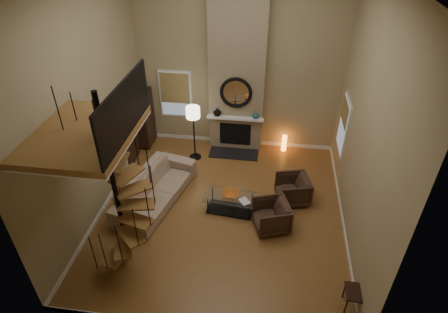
# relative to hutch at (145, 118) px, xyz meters

# --- Properties ---
(ground) EXTENTS (6.00, 6.50, 0.01)m
(ground) POSITION_rel_hutch_xyz_m (2.82, -2.78, -0.95)
(ground) COLOR #A26E34
(ground) RESTS_ON ground
(back_wall) EXTENTS (6.00, 0.02, 5.50)m
(back_wall) POSITION_rel_hutch_xyz_m (2.82, 0.47, 1.80)
(back_wall) COLOR tan
(back_wall) RESTS_ON ground
(front_wall) EXTENTS (6.00, 0.02, 5.50)m
(front_wall) POSITION_rel_hutch_xyz_m (2.82, -6.03, 1.80)
(front_wall) COLOR tan
(front_wall) RESTS_ON ground
(left_wall) EXTENTS (0.02, 6.50, 5.50)m
(left_wall) POSITION_rel_hutch_xyz_m (-0.18, -2.78, 1.80)
(left_wall) COLOR tan
(left_wall) RESTS_ON ground
(right_wall) EXTENTS (0.02, 6.50, 5.50)m
(right_wall) POSITION_rel_hutch_xyz_m (5.82, -2.78, 1.80)
(right_wall) COLOR tan
(right_wall) RESTS_ON ground
(baseboard_back) EXTENTS (6.00, 0.02, 0.12)m
(baseboard_back) POSITION_rel_hutch_xyz_m (2.82, 0.46, -0.89)
(baseboard_back) COLOR white
(baseboard_back) RESTS_ON ground
(baseboard_left) EXTENTS (0.02, 6.50, 0.12)m
(baseboard_left) POSITION_rel_hutch_xyz_m (-0.17, -2.78, -0.89)
(baseboard_left) COLOR white
(baseboard_left) RESTS_ON ground
(baseboard_right) EXTENTS (0.02, 6.50, 0.12)m
(baseboard_right) POSITION_rel_hutch_xyz_m (5.81, -2.78, -0.89)
(baseboard_right) COLOR white
(baseboard_right) RESTS_ON ground
(chimney_breast) EXTENTS (1.60, 0.38, 5.50)m
(chimney_breast) POSITION_rel_hutch_xyz_m (2.82, 0.28, 1.80)
(chimney_breast) COLOR #8A775A
(chimney_breast) RESTS_ON ground
(hearth) EXTENTS (1.50, 0.60, 0.04)m
(hearth) POSITION_rel_hutch_xyz_m (2.82, -0.21, -0.93)
(hearth) COLOR black
(hearth) RESTS_ON ground
(firebox) EXTENTS (0.95, 0.02, 0.72)m
(firebox) POSITION_rel_hutch_xyz_m (2.82, 0.08, -0.40)
(firebox) COLOR black
(firebox) RESTS_ON chimney_breast
(mantel) EXTENTS (1.70, 0.18, 0.06)m
(mantel) POSITION_rel_hutch_xyz_m (2.82, 0.00, 0.20)
(mantel) COLOR white
(mantel) RESTS_ON chimney_breast
(mirror_frame) EXTENTS (0.94, 0.10, 0.94)m
(mirror_frame) POSITION_rel_hutch_xyz_m (2.82, 0.06, 1.00)
(mirror_frame) COLOR black
(mirror_frame) RESTS_ON chimney_breast
(mirror_disc) EXTENTS (0.80, 0.01, 0.80)m
(mirror_disc) POSITION_rel_hutch_xyz_m (2.82, 0.07, 1.00)
(mirror_disc) COLOR white
(mirror_disc) RESTS_ON chimney_breast
(vase_left) EXTENTS (0.24, 0.24, 0.25)m
(vase_left) POSITION_rel_hutch_xyz_m (2.27, 0.04, 0.35)
(vase_left) COLOR black
(vase_left) RESTS_ON mantel
(vase_right) EXTENTS (0.20, 0.20, 0.21)m
(vase_right) POSITION_rel_hutch_xyz_m (3.42, 0.04, 0.33)
(vase_right) COLOR #17514E
(vase_right) RESTS_ON mantel
(window_back) EXTENTS (1.02, 0.06, 1.52)m
(window_back) POSITION_rel_hutch_xyz_m (0.92, 0.45, 0.67)
(window_back) COLOR white
(window_back) RESTS_ON back_wall
(window_right) EXTENTS (0.06, 1.02, 1.52)m
(window_right) POSITION_rel_hutch_xyz_m (5.79, -0.78, 0.68)
(window_right) COLOR white
(window_right) RESTS_ON right_wall
(entry_door) EXTENTS (0.10, 1.05, 2.16)m
(entry_door) POSITION_rel_hutch_xyz_m (-0.14, -0.98, 0.10)
(entry_door) COLOR white
(entry_door) RESTS_ON ground
(loft) EXTENTS (1.70, 2.20, 1.09)m
(loft) POSITION_rel_hutch_xyz_m (0.77, -4.58, 2.29)
(loft) COLOR olive
(loft) RESTS_ON left_wall
(spiral_stair) EXTENTS (1.47, 1.47, 4.06)m
(spiral_stair) POSITION_rel_hutch_xyz_m (1.04, -4.57, 0.83)
(spiral_stair) COLOR black
(spiral_stair) RESTS_ON ground
(hutch) EXTENTS (0.37, 0.79, 1.77)m
(hutch) POSITION_rel_hutch_xyz_m (0.00, 0.00, 0.00)
(hutch) COLOR black
(hutch) RESTS_ON ground
(sofa) EXTENTS (1.67, 2.90, 0.79)m
(sofa) POSITION_rel_hutch_xyz_m (1.06, -2.60, -0.55)
(sofa) COLOR tan
(sofa) RESTS_ON ground
(armchair_near) EXTENTS (0.98, 0.97, 0.74)m
(armchair_near) POSITION_rel_hutch_xyz_m (4.65, -2.10, -0.60)
(armchair_near) COLOR #3F2A1D
(armchair_near) RESTS_ON ground
(armchair_far) EXTENTS (1.01, 1.00, 0.73)m
(armchair_far) POSITION_rel_hutch_xyz_m (4.13, -3.15, -0.60)
(armchair_far) COLOR #3F2A1D
(armchair_far) RESTS_ON ground
(coffee_table) EXTENTS (1.31, 0.74, 0.46)m
(coffee_table) POSITION_rel_hutch_xyz_m (3.03, -2.74, -0.67)
(coffee_table) COLOR silver
(coffee_table) RESTS_ON ground
(bowl) EXTENTS (0.41, 0.41, 0.10)m
(bowl) POSITION_rel_hutch_xyz_m (3.03, -2.69, -0.45)
(bowl) COLOR #C56822
(bowl) RESTS_ON coffee_table
(book) EXTENTS (0.34, 0.35, 0.03)m
(book) POSITION_rel_hutch_xyz_m (3.38, -2.89, -0.49)
(book) COLOR gray
(book) RESTS_ON coffee_table
(floor_lamp) EXTENTS (0.40, 0.40, 1.71)m
(floor_lamp) POSITION_rel_hutch_xyz_m (1.67, -0.54, 0.46)
(floor_lamp) COLOR black
(floor_lamp) RESTS_ON ground
(accent_lamp) EXTENTS (0.15, 0.15, 0.54)m
(accent_lamp) POSITION_rel_hutch_xyz_m (4.34, 0.24, -0.70)
(accent_lamp) COLOR orange
(accent_lamp) RESTS_ON ground
(side_chair) EXTENTS (0.45, 0.44, 0.95)m
(side_chair) POSITION_rel_hutch_xyz_m (5.83, -5.11, -0.42)
(side_chair) COLOR black
(side_chair) RESTS_ON ground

